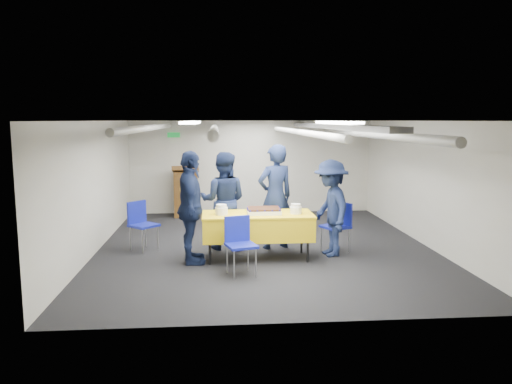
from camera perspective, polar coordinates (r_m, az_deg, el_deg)
ground at (r=9.25m, az=0.97°, el=-6.26°), size 7.00×7.00×0.00m
room_shell at (r=9.38m, az=1.33°, el=5.16°), size 6.00×7.00×2.30m
serving_table at (r=8.35m, az=0.19°, el=-3.90°), size 1.84×0.83×0.77m
sheet_cake at (r=8.31m, az=0.89°, el=-2.14°), size 0.56×0.44×0.10m
plate_stack_left at (r=8.22m, az=-3.98°, el=-2.06°), size 0.21×0.21×0.17m
plate_stack_right at (r=8.32m, az=4.57°, el=-1.95°), size 0.20×0.20×0.16m
podium at (r=12.10m, az=-7.99°, el=0.08°), size 0.62×0.53×1.25m
chair_near at (r=7.57m, az=-1.91°, el=-5.39°), size 0.52×0.52×0.87m
chair_right at (r=8.95m, az=9.47°, el=-3.37°), size 0.57×0.57×0.87m
chair_left at (r=9.18m, az=-13.04°, el=-3.18°), size 0.59×0.59×0.87m
sailor_a at (r=8.99m, az=2.22°, el=-0.54°), size 0.80×0.67×1.89m
sailor_b at (r=8.97m, az=-3.75°, el=-1.00°), size 0.95×0.80×1.75m
sailor_c at (r=8.08m, az=-7.48°, el=-1.80°), size 0.53×1.11×1.83m
sailor_d at (r=8.60m, az=8.54°, el=-1.82°), size 0.76×1.14×1.65m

